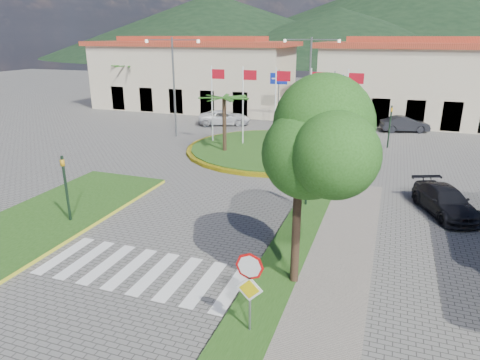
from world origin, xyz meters
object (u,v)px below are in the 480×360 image
(stop_sign, at_px, (250,281))
(white_van, at_px, (224,118))
(deciduous_tree, at_px, (300,138))
(car_dark_b, at_px, (405,124))
(roundabout_island, at_px, (272,149))
(car_dark_a, at_px, (310,116))
(car_side_right, at_px, (445,201))

(stop_sign, distance_m, white_van, 30.47)
(deciduous_tree, bearing_deg, car_dark_b, 82.29)
(roundabout_island, bearing_deg, stop_sign, -76.27)
(deciduous_tree, height_order, white_van, deciduous_tree)
(car_dark_a, bearing_deg, white_van, 110.91)
(stop_sign, height_order, white_van, stop_sign)
(stop_sign, relative_size, deciduous_tree, 0.39)
(roundabout_island, relative_size, deciduous_tree, 1.87)
(roundabout_island, relative_size, car_dark_a, 3.99)
(white_van, relative_size, car_dark_a, 1.53)
(deciduous_tree, bearing_deg, white_van, 116.53)
(roundabout_island, distance_m, deciduous_tree, 18.55)
(white_van, bearing_deg, car_side_right, -152.46)
(roundabout_island, relative_size, car_dark_b, 3.07)
(car_dark_b, distance_m, car_side_right, 18.97)
(roundabout_island, xyz_separation_m, stop_sign, (4.90, -20.04, 1.62))
(deciduous_tree, bearing_deg, stop_sign, -101.18)
(stop_sign, xyz_separation_m, car_dark_a, (-4.58, 32.68, -1.25))
(roundabout_island, xyz_separation_m, car_dark_b, (9.21, 10.43, 0.51))
(deciduous_tree, height_order, car_side_right, deciduous_tree)
(white_van, height_order, car_dark_a, white_van)
(roundabout_island, xyz_separation_m, white_van, (-6.99, 8.00, 0.51))
(car_dark_b, bearing_deg, roundabout_island, 121.17)
(car_dark_a, bearing_deg, car_dark_b, -115.49)
(car_dark_b, height_order, car_side_right, car_dark_b)
(deciduous_tree, distance_m, white_van, 28.30)
(roundabout_island, relative_size, white_van, 2.60)
(stop_sign, distance_m, car_side_right, 13.08)
(roundabout_island, bearing_deg, deciduous_tree, -72.09)
(car_dark_b, relative_size, car_side_right, 0.94)
(roundabout_island, xyz_separation_m, deciduous_tree, (5.50, -17.00, 5.01))
(stop_sign, xyz_separation_m, car_dark_b, (4.31, 30.46, -1.11))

